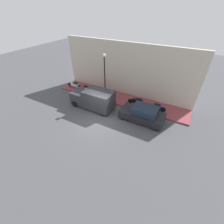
% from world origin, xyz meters
% --- Properties ---
extents(ground_plane, '(60.00, 60.00, 0.00)m').
position_xyz_m(ground_plane, '(0.00, 0.00, 0.00)').
color(ground_plane, '#47474C').
extents(sidewalk, '(2.54, 15.06, 0.13)m').
position_xyz_m(sidewalk, '(4.49, 0.00, 0.07)').
color(sidewalk, brown).
rests_on(sidewalk, ground_plane).
extents(building_facade, '(0.30, 15.06, 5.78)m').
position_xyz_m(building_facade, '(5.91, 0.00, 2.89)').
color(building_facade, beige).
rests_on(building_facade, ground_plane).
extents(parked_car, '(1.82, 4.00, 1.45)m').
position_xyz_m(parked_car, '(2.08, -3.53, 0.68)').
color(parked_car, black).
rests_on(parked_car, ground_plane).
extents(delivery_van, '(1.90, 4.44, 2.01)m').
position_xyz_m(delivery_van, '(1.74, 1.63, 1.02)').
color(delivery_van, '#2D2D33').
rests_on(delivery_van, ground_plane).
extents(motorcycle_black, '(0.30, 2.07, 0.83)m').
position_xyz_m(motorcycle_black, '(4.01, -2.31, 0.58)').
color(motorcycle_black, black).
rests_on(motorcycle_black, sidewalk).
extents(motorcycle_blue, '(0.30, 2.01, 0.74)m').
position_xyz_m(motorcycle_blue, '(4.05, -4.22, 0.54)').
color(motorcycle_blue, navy).
rests_on(motorcycle_blue, sidewalk).
extents(scooter_silver, '(0.30, 2.12, 0.74)m').
position_xyz_m(scooter_silver, '(4.05, 5.99, 0.54)').
color(scooter_silver, '#B7B7BF').
rests_on(scooter_silver, sidewalk).
extents(motorcycle_red, '(0.30, 1.77, 0.89)m').
position_xyz_m(motorcycle_red, '(3.69, 4.09, 0.61)').
color(motorcycle_red, '#B21E1E').
rests_on(motorcycle_red, sidewalk).
extents(streetlamp, '(0.32, 0.32, 4.89)m').
position_xyz_m(streetlamp, '(3.58, 1.29, 3.24)').
color(streetlamp, black).
rests_on(streetlamp, sidewalk).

